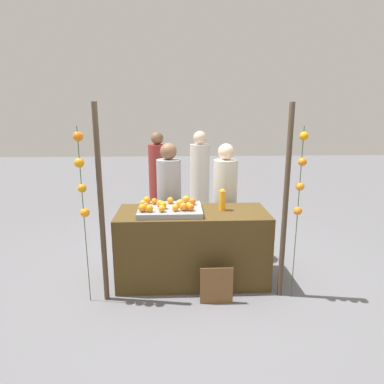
# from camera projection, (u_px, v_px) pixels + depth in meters

# --- Properties ---
(ground_plane) EXTENTS (24.00, 24.00, 0.00)m
(ground_plane) POSITION_uv_depth(u_px,v_px,m) (193.00, 279.00, 4.07)
(ground_plane) COLOR slate
(stall_counter) EXTENTS (1.77, 0.72, 0.87)m
(stall_counter) POSITION_uv_depth(u_px,v_px,m) (193.00, 246.00, 3.97)
(stall_counter) COLOR #4C3819
(stall_counter) RESTS_ON ground_plane
(orange_tray) EXTENTS (0.73, 0.57, 0.06)m
(orange_tray) POSITION_uv_depth(u_px,v_px,m) (170.00, 210.00, 3.82)
(orange_tray) COLOR gray
(orange_tray) RESTS_ON stall_counter
(orange_0) EXTENTS (0.07, 0.07, 0.07)m
(orange_0) POSITION_uv_depth(u_px,v_px,m) (154.00, 201.00, 3.95)
(orange_0) COLOR orange
(orange_0) RESTS_ON orange_tray
(orange_1) EXTENTS (0.07, 0.07, 0.07)m
(orange_1) POSITION_uv_depth(u_px,v_px,m) (146.00, 206.00, 3.75)
(orange_1) COLOR orange
(orange_1) RESTS_ON orange_tray
(orange_2) EXTENTS (0.08, 0.08, 0.08)m
(orange_2) POSITION_uv_depth(u_px,v_px,m) (170.00, 200.00, 3.97)
(orange_2) COLOR orange
(orange_2) RESTS_ON orange_tray
(orange_3) EXTENTS (0.09, 0.09, 0.09)m
(orange_3) POSITION_uv_depth(u_px,v_px,m) (180.00, 203.00, 3.84)
(orange_3) COLOR orange
(orange_3) RESTS_ON orange_tray
(orange_4) EXTENTS (0.08, 0.08, 0.08)m
(orange_4) POSITION_uv_depth(u_px,v_px,m) (149.00, 208.00, 3.63)
(orange_4) COLOR orange
(orange_4) RESTS_ON orange_tray
(orange_5) EXTENTS (0.08, 0.08, 0.08)m
(orange_5) POSITION_uv_depth(u_px,v_px,m) (191.00, 207.00, 3.68)
(orange_5) COLOR orange
(orange_5) RESTS_ON orange_tray
(orange_6) EXTENTS (0.08, 0.08, 0.08)m
(orange_6) POSITION_uv_depth(u_px,v_px,m) (147.00, 200.00, 3.97)
(orange_6) COLOR orange
(orange_6) RESTS_ON orange_tray
(orange_7) EXTENTS (0.08, 0.08, 0.08)m
(orange_7) POSITION_uv_depth(u_px,v_px,m) (175.00, 208.00, 3.67)
(orange_7) COLOR orange
(orange_7) RESTS_ON orange_tray
(orange_8) EXTENTS (0.08, 0.08, 0.08)m
(orange_8) POSITION_uv_depth(u_px,v_px,m) (186.00, 199.00, 4.02)
(orange_8) COLOR orange
(orange_8) RESTS_ON orange_tray
(orange_9) EXTENTS (0.08, 0.08, 0.08)m
(orange_9) POSITION_uv_depth(u_px,v_px,m) (192.00, 201.00, 3.92)
(orange_9) COLOR orange
(orange_9) RESTS_ON orange_tray
(orange_10) EXTENTS (0.08, 0.08, 0.08)m
(orange_10) POSITION_uv_depth(u_px,v_px,m) (160.00, 203.00, 3.84)
(orange_10) COLOR orange
(orange_10) RESTS_ON orange_tray
(orange_11) EXTENTS (0.09, 0.09, 0.09)m
(orange_11) POSITION_uv_depth(u_px,v_px,m) (163.00, 205.00, 3.75)
(orange_11) COLOR orange
(orange_11) RESTS_ON orange_tray
(orange_12) EXTENTS (0.08, 0.08, 0.08)m
(orange_12) POSITION_uv_depth(u_px,v_px,m) (143.00, 203.00, 3.84)
(orange_12) COLOR orange
(orange_12) RESTS_ON orange_tray
(orange_13) EXTENTS (0.08, 0.08, 0.08)m
(orange_13) POSITION_uv_depth(u_px,v_px,m) (162.00, 209.00, 3.63)
(orange_13) COLOR orange
(orange_13) RESTS_ON orange_tray
(orange_14) EXTENTS (0.09, 0.09, 0.09)m
(orange_14) POSITION_uv_depth(u_px,v_px,m) (183.00, 207.00, 3.68)
(orange_14) COLOR orange
(orange_14) RESTS_ON orange_tray
(orange_15) EXTENTS (0.09, 0.09, 0.09)m
(orange_15) POSITION_uv_depth(u_px,v_px,m) (142.00, 208.00, 3.64)
(orange_15) COLOR orange
(orange_15) RESTS_ON orange_tray
(orange_16) EXTENTS (0.08, 0.08, 0.08)m
(orange_16) POSITION_uv_depth(u_px,v_px,m) (189.00, 205.00, 3.75)
(orange_16) COLOR orange
(orange_16) RESTS_ON orange_tray
(juice_bottle) EXTENTS (0.08, 0.08, 0.25)m
(juice_bottle) POSITION_uv_depth(u_px,v_px,m) (222.00, 200.00, 3.89)
(juice_bottle) COLOR orange
(juice_bottle) RESTS_ON stall_counter
(chalkboard_sign) EXTENTS (0.35, 0.03, 0.43)m
(chalkboard_sign) POSITION_uv_depth(u_px,v_px,m) (216.00, 286.00, 3.51)
(chalkboard_sign) COLOR brown
(chalkboard_sign) RESTS_ON ground_plane
(vendor_left) EXTENTS (0.33, 0.33, 1.62)m
(vendor_left) POSITION_uv_depth(u_px,v_px,m) (169.00, 207.00, 4.47)
(vendor_left) COLOR #99999E
(vendor_left) RESTS_ON ground_plane
(vendor_right) EXTENTS (0.32, 0.32, 1.61)m
(vendor_right) POSITION_uv_depth(u_px,v_px,m) (225.00, 206.00, 4.53)
(vendor_right) COLOR beige
(vendor_right) RESTS_ON ground_plane
(crowd_person_0) EXTENTS (0.34, 0.34, 1.71)m
(crowd_person_0) POSITION_uv_depth(u_px,v_px,m) (200.00, 183.00, 5.81)
(crowd_person_0) COLOR beige
(crowd_person_0) RESTS_ON ground_plane
(crowd_person_1) EXTENTS (0.34, 0.34, 1.68)m
(crowd_person_1) POSITION_uv_depth(u_px,v_px,m) (158.00, 181.00, 6.08)
(crowd_person_1) COLOR maroon
(crowd_person_1) RESTS_ON ground_plane
(canopy_post_left) EXTENTS (0.06, 0.06, 2.11)m
(canopy_post_left) POSITION_uv_depth(u_px,v_px,m) (101.00, 207.00, 3.39)
(canopy_post_left) COLOR #473828
(canopy_post_left) RESTS_ON ground_plane
(canopy_post_right) EXTENTS (0.06, 0.06, 2.11)m
(canopy_post_right) POSITION_uv_depth(u_px,v_px,m) (285.00, 205.00, 3.47)
(canopy_post_right) COLOR #473828
(canopy_post_right) RESTS_ON ground_plane
(garland_strand_left) EXTENTS (0.11, 0.11, 1.88)m
(garland_strand_left) POSITION_uv_depth(u_px,v_px,m) (81.00, 175.00, 3.28)
(garland_strand_left) COLOR #2D4C23
(garland_strand_left) RESTS_ON ground_plane
(garland_strand_right) EXTENTS (0.10, 0.10, 1.88)m
(garland_strand_right) POSITION_uv_depth(u_px,v_px,m) (301.00, 177.00, 3.36)
(garland_strand_right) COLOR #2D4C23
(garland_strand_right) RESTS_ON ground_plane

